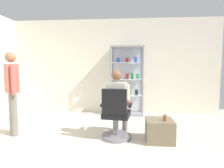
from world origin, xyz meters
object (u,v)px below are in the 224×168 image
object	(u,v)px
display_cabinet_main	(127,80)
standing_customer	(12,88)
office_chair	(116,118)
storage_crate	(159,130)
tea_glass	(165,118)
seated_shopkeeper	(118,100)

from	to	relation	value
display_cabinet_main	standing_customer	xyz separation A→B (m)	(-2.23, -1.82, -0.03)
office_chair	storage_crate	size ratio (longest dim) A/B	1.99
display_cabinet_main	office_chair	xyz separation A→B (m)	(-0.18, -1.89, -0.57)
display_cabinet_main	office_chair	distance (m)	1.98
display_cabinet_main	storage_crate	bearing A→B (deg)	-72.35
display_cabinet_main	storage_crate	size ratio (longest dim) A/B	3.93
display_cabinet_main	storage_crate	xyz separation A→B (m)	(0.61, -1.92, -0.76)
display_cabinet_main	tea_glass	distance (m)	2.16
tea_glass	standing_customer	xyz separation A→B (m)	(-2.92, 0.16, 0.48)
storage_crate	display_cabinet_main	bearing A→B (deg)	107.65
tea_glass	standing_customer	world-z (taller)	standing_customer
tea_glass	storage_crate	bearing A→B (deg)	138.33
display_cabinet_main	seated_shopkeeper	bearing A→B (deg)	-95.33
seated_shopkeeper	storage_crate	distance (m)	0.94
office_chair	seated_shopkeeper	distance (m)	0.36
seated_shopkeeper	tea_glass	size ratio (longest dim) A/B	11.85
display_cabinet_main	standing_customer	bearing A→B (deg)	-140.73
storage_crate	seated_shopkeeper	bearing A→B (deg)	165.97
office_chair	seated_shopkeeper	bearing A→B (deg)	82.75
standing_customer	tea_glass	bearing A→B (deg)	-3.24
seated_shopkeeper	standing_customer	world-z (taller)	standing_customer
office_chair	tea_glass	size ratio (longest dim) A/B	8.82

